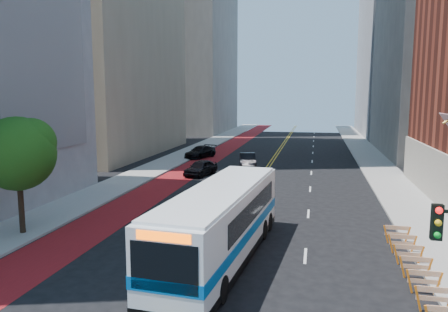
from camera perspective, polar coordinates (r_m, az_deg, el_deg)
ground at (r=18.16m, az=-6.11°, el=-18.34°), size 160.00×160.00×0.00m
sidewalk_left at (r=49.22m, az=-8.62°, el=-1.39°), size 4.00×140.00×0.15m
sidewalk_right at (r=46.65m, az=20.22°, el=-2.32°), size 4.00×140.00×0.15m
bus_lane_paint at (r=48.01m, az=-4.25°, el=-1.64°), size 3.60×140.00×0.01m
center_line_inner at (r=46.46m, az=5.18°, el=-1.98°), size 0.14×140.00×0.01m
center_line_outer at (r=46.42m, az=5.62°, el=-1.99°), size 0.14×140.00×0.01m
lane_dashes at (r=54.05m, az=11.44°, el=-0.69°), size 0.14×98.20×0.01m
construction_barriers at (r=20.75m, az=24.19°, el=-13.53°), size 1.42×10.91×1.00m
street_tree at (r=27.20m, az=-25.21°, el=0.63°), size 4.20×4.20×6.70m
transit_bus at (r=21.51m, az=-0.27°, el=-8.58°), size 4.01×13.45×3.64m
car_a at (r=43.78m, az=-3.05°, el=-1.54°), size 2.91×4.89×1.56m
car_b at (r=48.42m, az=3.09°, el=-0.59°), size 2.64×5.10×1.60m
car_c at (r=56.04m, az=-3.10°, el=0.54°), size 3.67×5.60×1.51m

